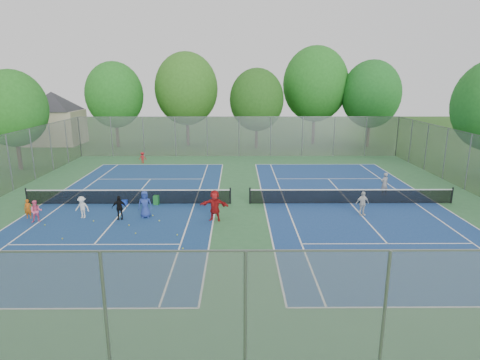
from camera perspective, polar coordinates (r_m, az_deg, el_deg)
name	(u,v)px	position (r m, az deg, el deg)	size (l,w,h in m)	color
ground	(240,204)	(25.34, 0.02, -3.41)	(120.00, 120.00, 0.00)	#255119
court_pad	(240,204)	(25.34, 0.02, -3.39)	(32.00, 32.00, 0.01)	#32693B
court_left	(129,204)	(26.24, -15.48, -3.28)	(10.97, 23.77, 0.01)	navy
court_right	(351,203)	(26.33, 15.46, -3.22)	(10.97, 23.77, 0.01)	navy
net_left	(129,197)	(26.11, -15.55, -2.36)	(12.87, 0.10, 0.91)	black
net_right	(351,197)	(26.21, 15.52, -2.30)	(12.87, 0.10, 0.91)	black
fence_north	(239,137)	(40.55, -0.15, 6.18)	(32.00, 0.10, 4.00)	gray
fence_south	(245,331)	(9.93, 0.75, -20.62)	(32.00, 0.10, 4.00)	gray
house	(53,109)	(52.98, -25.07, 9.16)	(11.03, 11.03, 7.30)	#B7A88C
tree_nw	(114,95)	(48.21, -17.43, 11.47)	(6.40, 6.40, 9.58)	#443326
tree_nl	(186,89)	(47.52, -7.63, 12.74)	(7.20, 7.20, 10.69)	#443326
tree_nc	(257,100)	(45.26, 2.40, 11.32)	(6.00, 6.00, 8.85)	#443326
tree_nr	(315,84)	(49.02, 10.67, 13.25)	(7.60, 7.60, 11.42)	#443326
tree_ne	(371,94)	(48.61, 18.16, 11.52)	(6.60, 6.60, 9.77)	#443326
tree_side_w	(13,109)	(39.07, -29.59, 8.83)	(5.60, 5.60, 8.47)	#443326
ball_crate	(124,203)	(26.12, -16.12, -3.10)	(0.35, 0.35, 0.30)	#193DC0
ball_hopper	(156,200)	(25.61, -11.83, -2.83)	(0.30, 0.30, 0.60)	#248534
student_a	(28,209)	(25.51, -27.92, -3.67)	(0.41, 0.27, 1.12)	#C75A12
student_b	(36,211)	(24.65, -27.01, -4.00)	(0.61, 0.47, 1.25)	#FF638F
student_c	(82,207)	(24.31, -21.53, -3.64)	(0.82, 0.47, 1.27)	silver
student_d	(119,208)	(23.38, -16.80, -3.81)	(0.80, 0.33, 1.37)	black
student_e	(145,204)	(23.31, -13.36, -3.39)	(0.76, 0.49, 1.55)	#293F97
student_f	(215,205)	(22.22, -3.62, -3.63)	(1.62, 0.52, 1.75)	#B1191A
child_far_baseline	(143,158)	(38.41, -13.68, 3.09)	(0.68, 0.39, 1.05)	#A5171B
instructor	(384,184)	(28.70, 19.85, -0.54)	(0.57, 0.37, 1.56)	gray
teen_court_b	(362,203)	(24.10, 17.01, -3.21)	(0.83, 0.35, 1.42)	silver
tennis_ball_0	(153,216)	(23.61, -12.30, -5.00)	(0.07, 0.07, 0.07)	#BADC33
tennis_ball_1	(177,235)	(20.57, -8.92, -7.76)	(0.07, 0.07, 0.07)	#B8DA32
tennis_ball_2	(93,221)	(23.65, -20.12, -5.53)	(0.07, 0.07, 0.07)	#C2D631
tennis_ball_3	(159,221)	(22.71, -11.41, -5.73)	(0.07, 0.07, 0.07)	#DAF037
tennis_ball_4	(129,226)	(22.40, -15.51, -6.27)	(0.07, 0.07, 0.07)	gold
tennis_ball_5	(62,239)	(21.70, -23.94, -7.68)	(0.07, 0.07, 0.07)	gold
tennis_ball_6	(120,216)	(24.00, -16.68, -4.96)	(0.07, 0.07, 0.07)	#C1E836
tennis_ball_7	(183,249)	(18.99, -8.12, -9.66)	(0.07, 0.07, 0.07)	#E2F138
tennis_ball_8	(45,225)	(24.04, -26.00, -5.81)	(0.07, 0.07, 0.07)	#ADD331
tennis_ball_9	(136,234)	(21.20, -14.63, -7.39)	(0.07, 0.07, 0.07)	#C7E735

